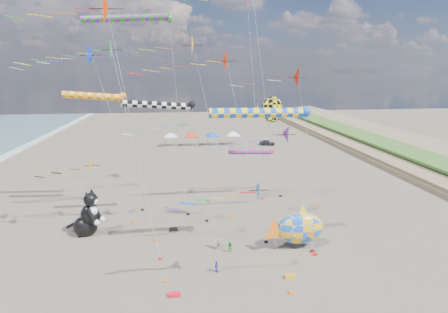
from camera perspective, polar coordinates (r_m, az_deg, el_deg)
name	(u,v)px	position (r m, az deg, el deg)	size (l,w,h in m)	color
ground	(239,312)	(28.33, 2.46, -23.97)	(260.00, 260.00, 0.00)	brown
delta_kite_0	(89,11)	(27.44, -21.18, 21.26)	(12.93, 2.60, 22.89)	#E82E00
delta_kite_1	(94,52)	(31.01, -20.50, 15.71)	(10.89, 2.15, 20.23)	green
delta_kite_2	(91,58)	(34.92, -20.92, 14.78)	(10.71, 2.06, 19.83)	#092FC3
delta_kite_3	(80,169)	(42.14, -22.39, -1.95)	(10.40, 1.79, 7.93)	orange
delta_kite_4	(183,48)	(38.78, -6.79, 17.21)	(14.11, 2.41, 21.23)	orange
delta_kite_6	(277,140)	(30.92, 8.72, 2.63)	(9.52, 1.75, 12.72)	purple
delta_kite_8	(251,199)	(25.85, 4.46, -6.98)	(8.89, 1.73, 9.46)	blue
delta_kite_9	(217,63)	(32.43, -1.17, 15.00)	(12.69, 2.34, 19.51)	#F73304
delta_kite_10	(286,79)	(43.35, 10.13, 12.38)	(13.63, 2.76, 18.05)	red
delta_kite_11	(168,127)	(49.92, -9.15, 4.82)	(12.09, 1.70, 11.00)	#1E89CD
windsock_0	(161,106)	(38.47, -10.28, 8.17)	(9.09, 0.75, 14.17)	black
windsock_1	(263,113)	(30.84, 6.44, 7.04)	(10.31, 0.92, 14.27)	blue
windsock_2	(97,97)	(43.83, -20.06, 9.17)	(8.43, 0.86, 14.93)	orange
windsock_3	(253,152)	(47.62, 4.70, 0.67)	(7.65, 0.62, 6.94)	red
windsock_4	(130,19)	(41.16, -15.14, 20.84)	(10.86, 0.82, 23.21)	#1B8919
angelfish_kite	(270,111)	(36.29, 7.56, 7.41)	(3.74, 3.02, 14.82)	yellow
cat_inflatable	(87,212)	(40.69, -21.48, -8.45)	(3.87, 1.94, 5.23)	black
fish_inflatable	(299,228)	(36.16, 12.19, -11.37)	(6.49, 2.62, 4.62)	blue
person_adult	(219,242)	(35.81, -0.89, -13.75)	(0.58, 0.38, 1.59)	gray
child_green	(230,247)	(35.34, 0.99, -14.60)	(0.53, 0.41, 1.09)	#208B23
child_blue	(216,267)	(32.36, -1.25, -17.52)	(0.62, 0.26, 1.06)	#2C41A8
kite_bag_0	(175,295)	(29.93, -8.08, -21.43)	(0.90, 0.44, 0.30)	red
kite_bag_1	(290,276)	(32.26, 10.72, -18.69)	(0.90, 0.44, 0.30)	orange
kite_bag_2	(173,229)	(40.18, -8.28, -11.71)	(0.90, 0.44, 0.30)	black
tent_row	(202,132)	(83.44, -3.57, 3.97)	(19.20, 4.20, 3.80)	white
parked_car	(267,143)	(84.40, 7.04, 2.27)	(1.50, 3.73, 1.27)	#26262D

